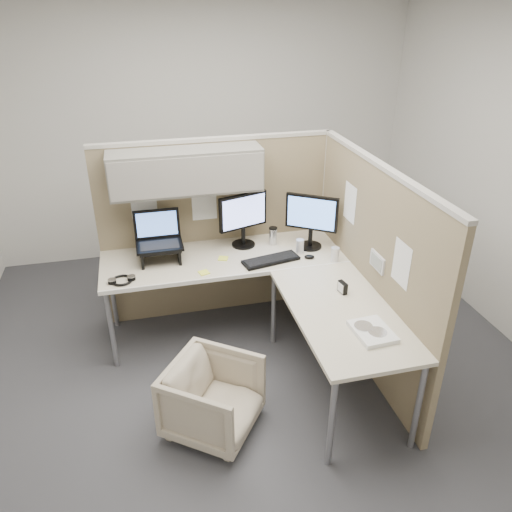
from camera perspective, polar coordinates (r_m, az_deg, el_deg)
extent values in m
plane|color=#35353A|center=(4.12, -0.53, -12.31)|extent=(4.50, 4.50, 0.00)
cube|color=#897859|center=(4.43, -4.54, 2.90)|extent=(2.00, 0.05, 1.60)
cube|color=#A8A399|center=(4.16, -4.96, 13.18)|extent=(2.00, 0.06, 0.03)
cube|color=slate|center=(4.04, -8.04, 9.70)|extent=(1.20, 0.34, 0.34)
cube|color=gray|center=(3.87, -7.74, 8.94)|extent=(1.18, 0.01, 0.30)
plane|color=white|center=(4.22, -12.74, 6.21)|extent=(0.26, 0.00, 0.26)
plane|color=white|center=(4.28, -5.94, 6.03)|extent=(0.26, 0.00, 0.26)
cube|color=#897859|center=(3.86, 12.90, -1.67)|extent=(0.05, 2.00, 1.60)
cube|color=#A8A399|center=(3.54, 14.27, 9.93)|extent=(0.06, 2.00, 0.03)
cube|color=#A8A399|center=(4.67, 7.66, 4.10)|extent=(0.06, 0.06, 1.60)
cube|color=silver|center=(3.65, 13.76, -0.64)|extent=(0.02, 0.20, 0.12)
cube|color=gray|center=(3.65, 13.57, -0.66)|extent=(0.00, 0.16, 0.09)
plane|color=white|center=(4.00, 10.69, 6.00)|extent=(0.00, 0.26, 0.26)
plane|color=white|center=(3.36, 16.28, -0.86)|extent=(0.00, 0.26, 0.26)
cube|color=beige|center=(4.14, -3.64, -0.19)|extent=(2.00, 0.68, 0.03)
cube|color=beige|center=(3.49, 9.83, -6.32)|extent=(0.68, 1.30, 0.03)
cube|color=white|center=(3.85, -2.71, -2.44)|extent=(2.00, 0.02, 0.03)
cylinder|color=gray|center=(4.05, -16.17, -8.10)|extent=(0.04, 0.04, 0.70)
cylinder|color=gray|center=(4.54, -16.09, -3.93)|extent=(0.04, 0.04, 0.70)
cylinder|color=gray|center=(3.20, 8.64, -18.34)|extent=(0.04, 0.04, 0.70)
cylinder|color=gray|center=(3.43, 18.05, -16.00)|extent=(0.04, 0.04, 0.70)
cylinder|color=gray|center=(4.15, 2.02, -5.91)|extent=(0.04, 0.04, 0.70)
imported|color=beige|center=(3.45, -4.95, -15.56)|extent=(0.74, 0.75, 0.57)
cylinder|color=black|center=(4.31, -1.45, 1.34)|extent=(0.20, 0.20, 0.02)
cylinder|color=black|center=(4.27, -1.46, 2.34)|extent=(0.04, 0.04, 0.15)
cube|color=black|center=(4.18, -1.50, 5.13)|extent=(0.43, 0.17, 0.30)
cube|color=#8798EA|center=(4.16, -1.36, 5.04)|extent=(0.38, 0.13, 0.26)
cylinder|color=black|center=(4.30, 6.17, 1.15)|extent=(0.20, 0.20, 0.02)
cylinder|color=black|center=(4.27, 6.23, 2.15)|extent=(0.04, 0.04, 0.15)
cube|color=black|center=(4.18, 6.38, 4.95)|extent=(0.38, 0.28, 0.30)
cube|color=#578EEE|center=(4.16, 6.31, 4.85)|extent=(0.33, 0.23, 0.26)
cube|color=black|center=(4.07, -10.94, 0.96)|extent=(0.33, 0.26, 0.02)
cube|color=black|center=(4.09, -12.91, 0.02)|extent=(0.02, 0.24, 0.13)
cube|color=black|center=(4.10, -8.84, 0.47)|extent=(0.02, 0.24, 0.13)
cube|color=black|center=(4.06, -10.96, 1.18)|extent=(0.37, 0.26, 0.02)
cube|color=black|center=(4.15, -11.27, 3.67)|extent=(0.37, 0.06, 0.24)
cube|color=#598CF2|center=(4.14, -11.26, 3.60)|extent=(0.32, 0.04, 0.19)
cube|color=black|center=(4.04, 1.71, -0.47)|extent=(0.49, 0.24, 0.02)
ellipsoid|color=black|center=(4.11, 6.11, -0.09)|extent=(0.10, 0.08, 0.03)
cylinder|color=silver|center=(4.30, 1.95, 2.26)|extent=(0.07, 0.07, 0.15)
cylinder|color=black|center=(4.27, 1.97, 3.20)|extent=(0.07, 0.07, 0.01)
cylinder|color=silver|center=(4.07, 9.02, 0.18)|extent=(0.07, 0.07, 0.12)
cylinder|color=silver|center=(4.17, 5.04, 1.12)|extent=(0.07, 0.07, 0.12)
cube|color=#F0FA42|center=(3.89, -5.98, -1.89)|extent=(0.09, 0.09, 0.01)
cube|color=#F0FA42|center=(4.09, -3.78, -0.27)|extent=(0.10, 0.10, 0.01)
torus|color=black|center=(3.89, -15.07, -2.69)|extent=(0.18, 0.18, 0.02)
cylinder|color=black|center=(3.88, -16.12, -2.80)|extent=(0.06, 0.06, 0.03)
cylinder|color=black|center=(3.89, -14.05, -2.44)|extent=(0.06, 0.06, 0.03)
cube|color=white|center=(3.29, 13.16, -8.41)|extent=(0.24, 0.30, 0.03)
cylinder|color=silver|center=(3.27, 13.73, -8.41)|extent=(0.12, 0.12, 0.00)
cylinder|color=silver|center=(3.30, 12.19, -7.79)|extent=(0.12, 0.12, 0.00)
cube|color=black|center=(3.66, 9.87, -3.55)|extent=(0.05, 0.09, 0.09)
cube|color=white|center=(3.65, 9.63, -3.62)|extent=(0.02, 0.07, 0.07)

